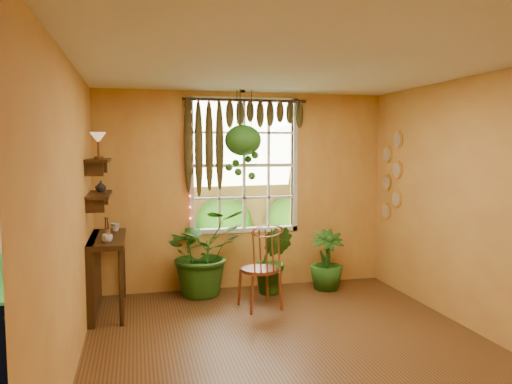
{
  "coord_description": "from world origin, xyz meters",
  "views": [
    {
      "loc": [
        -1.46,
        -4.45,
        1.95
      ],
      "look_at": [
        -0.1,
        1.15,
        1.43
      ],
      "focal_mm": 35.0,
      "sensor_mm": 36.0,
      "label": 1
    }
  ],
  "objects_px": {
    "counter_ledge": "(98,266)",
    "windsor_chair": "(261,280)",
    "potted_plant_left": "(203,252)",
    "hanging_basket": "(243,144)",
    "potted_plant_mid": "(273,260)"
  },
  "relations": [
    {
      "from": "potted_plant_left",
      "to": "hanging_basket",
      "type": "relative_size",
      "value": 0.97
    },
    {
      "from": "potted_plant_mid",
      "to": "hanging_basket",
      "type": "height_order",
      "value": "hanging_basket"
    },
    {
      "from": "counter_ledge",
      "to": "potted_plant_mid",
      "type": "height_order",
      "value": "potted_plant_mid"
    },
    {
      "from": "potted_plant_mid",
      "to": "hanging_basket",
      "type": "distance_m",
      "value": 1.59
    },
    {
      "from": "counter_ledge",
      "to": "hanging_basket",
      "type": "height_order",
      "value": "hanging_basket"
    },
    {
      "from": "counter_ledge",
      "to": "potted_plant_mid",
      "type": "relative_size",
      "value": 1.31
    },
    {
      "from": "counter_ledge",
      "to": "windsor_chair",
      "type": "xyz_separation_m",
      "value": [
        1.9,
        -0.33,
        -0.21
      ]
    },
    {
      "from": "counter_ledge",
      "to": "hanging_basket",
      "type": "distance_m",
      "value": 2.37
    },
    {
      "from": "windsor_chair",
      "to": "potted_plant_mid",
      "type": "bearing_deg",
      "value": 50.25
    },
    {
      "from": "windsor_chair",
      "to": "hanging_basket",
      "type": "xyz_separation_m",
      "value": [
        -0.06,
        0.75,
        1.65
      ]
    },
    {
      "from": "counter_ledge",
      "to": "potted_plant_mid",
      "type": "xyz_separation_m",
      "value": [
        2.2,
        0.23,
        -0.09
      ]
    },
    {
      "from": "windsor_chair",
      "to": "counter_ledge",
      "type": "bearing_deg",
      "value": 159.08
    },
    {
      "from": "hanging_basket",
      "to": "potted_plant_mid",
      "type": "bearing_deg",
      "value": -27.14
    },
    {
      "from": "potted_plant_mid",
      "to": "hanging_basket",
      "type": "relative_size",
      "value": 0.77
    },
    {
      "from": "potted_plant_left",
      "to": "potted_plant_mid",
      "type": "xyz_separation_m",
      "value": [
        0.91,
        -0.18,
        -0.12
      ]
    }
  ]
}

